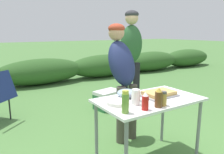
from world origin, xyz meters
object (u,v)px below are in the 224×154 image
at_px(plate_stack, 118,102).
at_px(relish_jar, 125,102).
at_px(bbq_sauce_bottle, 137,94).
at_px(cooler_box, 108,99).
at_px(food_tray, 159,94).
at_px(ketchup_bottle, 145,101).
at_px(standing_person_in_dark_puffer, 122,69).
at_px(paper_cup_stack, 136,97).
at_px(spice_jar, 163,99).
at_px(folding_table, 149,106).
at_px(mixing_bowl, 127,93).
at_px(beer_bottle, 159,98).
at_px(standing_person_with_beanie, 131,49).

height_order(plate_stack, relish_jar, relish_jar).
xyz_separation_m(bbq_sauce_bottle, cooler_box, (0.70, 1.72, -0.64)).
distance_m(food_tray, ketchup_bottle, 0.48).
xyz_separation_m(bbq_sauce_bottle, standing_person_in_dark_puffer, (0.26, 0.63, 0.14)).
relative_size(paper_cup_stack, spice_jar, 1.09).
distance_m(plate_stack, spice_jar, 0.44).
height_order(food_tray, spice_jar, spice_jar).
relative_size(ketchup_bottle, cooler_box, 0.31).
bearing_deg(cooler_box, food_tray, 65.73).
relative_size(plate_stack, bbq_sauce_bottle, 1.54).
xyz_separation_m(folding_table, ketchup_bottle, (-0.26, -0.23, 0.16)).
relative_size(food_tray, spice_jar, 2.72).
xyz_separation_m(food_tray, plate_stack, (-0.53, 0.02, -0.01)).
height_order(food_tray, mixing_bowl, mixing_bowl).
bearing_deg(ketchup_bottle, beer_bottle, -3.56).
xyz_separation_m(relish_jar, standing_person_in_dark_puffer, (0.55, 0.84, 0.11)).
xyz_separation_m(folding_table, plate_stack, (-0.38, 0.03, 0.09)).
relative_size(relish_jar, cooler_box, 0.38).
bearing_deg(plate_stack, bbq_sauce_bottle, -3.85).
distance_m(plate_stack, standing_person_with_beanie, 2.09).
bearing_deg(plate_stack, beer_bottle, -44.30).
xyz_separation_m(plate_stack, standing_person_in_dark_puffer, (0.48, 0.62, 0.19)).
xyz_separation_m(folding_table, cooler_box, (0.54, 1.74, -0.49)).
relative_size(relish_jar, standing_person_in_dark_puffer, 0.13).
xyz_separation_m(relish_jar, standing_person_with_beanie, (1.41, 1.79, 0.28)).
xyz_separation_m(mixing_bowl, bbq_sauce_bottle, (0.00, -0.16, 0.03)).
bearing_deg(standing_person_with_beanie, paper_cup_stack, -92.38).
height_order(food_tray, ketchup_bottle, ketchup_bottle).
relative_size(mixing_bowl, relish_jar, 1.04).
distance_m(folding_table, food_tray, 0.18).
bearing_deg(relish_jar, paper_cup_stack, 30.93).
xyz_separation_m(standing_person_in_dark_puffer, cooler_box, (0.44, 1.09, -0.78)).
distance_m(paper_cup_stack, ketchup_bottle, 0.16).
distance_m(relish_jar, standing_person_with_beanie, 2.29).
relative_size(food_tray, plate_stack, 1.73).
height_order(folding_table, beer_bottle, beer_bottle).
xyz_separation_m(plate_stack, ketchup_bottle, (0.12, -0.26, 0.06)).
distance_m(ketchup_bottle, standing_person_in_dark_puffer, 0.95).
height_order(mixing_bowl, standing_person_in_dark_puffer, standing_person_in_dark_puffer).
xyz_separation_m(folding_table, bbq_sauce_bottle, (-0.16, 0.02, 0.14)).
bearing_deg(folding_table, cooler_box, 72.81).
distance_m(standing_person_in_dark_puffer, standing_person_with_beanie, 1.29).
height_order(beer_bottle, standing_person_in_dark_puffer, standing_person_in_dark_puffer).
distance_m(mixing_bowl, relish_jar, 0.48).
relative_size(folding_table, spice_jar, 7.91).
relative_size(folding_table, relish_jar, 5.44).
distance_m(spice_jar, relish_jar, 0.42).
height_order(bbq_sauce_bottle, spice_jar, bbq_sauce_bottle).
bearing_deg(folding_table, paper_cup_stack, -163.74).
relative_size(paper_cup_stack, cooler_box, 0.28).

